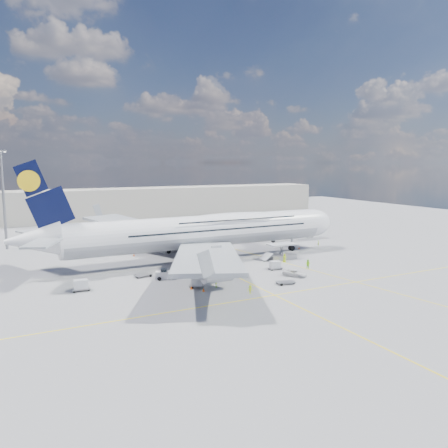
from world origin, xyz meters
name	(u,v)px	position (x,y,z in m)	size (l,w,h in m)	color
ground	(222,270)	(0.00, 0.00, 0.00)	(300.00, 300.00, 0.00)	gray
taxi_line_main	(222,270)	(0.00, 0.00, 0.01)	(0.25, 220.00, 0.01)	yellow
taxi_line_cross	(275,295)	(0.00, -20.00, 0.01)	(120.00, 0.25, 0.01)	yellow
taxi_line_diag	(255,254)	(14.00, 10.00, 0.01)	(0.25, 100.00, 0.01)	yellow
airliner	(203,231)	(0.26, 10.00, 6.87)	(77.26, 79.15, 23.71)	white
jet_bridge	(283,218)	(29.81, 20.94, 6.85)	(18.80, 12.10, 8.50)	#B7B7BC
cargo_loader	(281,254)	(16.82, 2.89, 1.25)	(8.53, 3.20, 3.67)	silver
light_mast	(4,198)	(-40.00, 45.00, 13.21)	(3.00, 0.70, 25.50)	gray
terminal	(116,204)	(0.00, 95.00, 6.00)	(180.00, 16.00, 12.00)	#B2AD9E
tree_line	(171,197)	(40.00, 140.00, 4.00)	(160.00, 6.00, 8.00)	#193814
dolly_row_a	(169,273)	(-11.38, 1.07, 0.32)	(2.93, 1.78, 0.41)	gray
dolly_row_b	(143,275)	(-16.43, 1.78, 0.37)	(3.59, 2.48, 0.48)	gray
dolly_row_c	(197,283)	(-9.99, -9.79, 0.91)	(3.02, 2.38, 1.69)	gray
dolly_back	(81,285)	(-28.90, -2.52, 1.07)	(3.26, 1.90, 1.99)	gray
dolly_nose_far	(286,282)	(5.58, -15.25, 0.38)	(3.61, 2.44, 0.49)	gray
dolly_nose_near	(275,265)	(10.08, -4.96, 0.98)	(2.97, 1.72, 1.82)	gray
baggage_tug	(164,275)	(-13.37, -1.74, 0.88)	(3.50, 2.59, 1.99)	white
catering_truck_inner	(173,245)	(-2.60, 22.17, 1.86)	(6.95, 3.67, 3.94)	gray
catering_truck_outer	(125,235)	(-9.89, 41.42, 1.86)	(7.05, 3.66, 4.01)	gray
service_van	(295,273)	(10.45, -11.32, 0.65)	(2.16, 4.70, 1.30)	white
crew_nose	(318,243)	(34.95, 11.62, 0.77)	(0.56, 0.37, 1.54)	#ADDC17
crew_loader	(308,264)	(16.69, -7.51, 0.99)	(0.96, 0.75, 1.98)	#A1FF1A
crew_wing	(216,283)	(-6.77, -11.23, 0.80)	(0.93, 0.39, 1.59)	#AAFF1A
crew_van	(285,258)	(15.70, -0.28, 0.98)	(0.96, 0.63, 1.97)	#C0E317
crew_tug	(250,290)	(-3.35, -17.55, 0.78)	(1.00, 0.58, 1.56)	#E0FF1A
cone_nose	(299,248)	(27.93, 10.76, 0.26)	(0.42, 0.42, 0.54)	#F6590C
cone_wing_left_inner	(134,255)	(-12.91, 21.43, 0.29)	(0.47, 0.47, 0.59)	#F6590C
cone_wing_left_outer	(117,246)	(-13.65, 35.00, 0.29)	(0.48, 0.48, 0.61)	#F6590C
cone_wing_right_inner	(191,288)	(-11.30, -10.48, 0.27)	(0.45, 0.45, 0.57)	#F6590C
cone_wing_right_outer	(203,290)	(-9.88, -12.56, 0.29)	(0.48, 0.48, 0.61)	#F6590C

